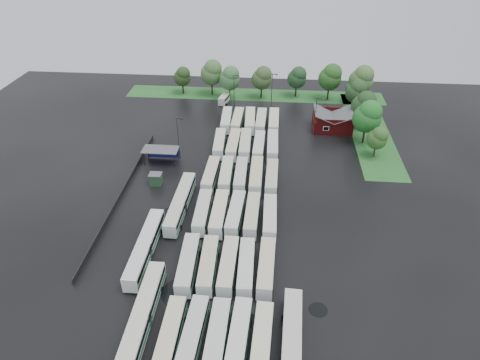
# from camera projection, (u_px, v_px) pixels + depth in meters

# --- Properties ---
(ground) EXTENTS (160.00, 160.00, 0.00)m
(ground) POSITION_uv_depth(u_px,v_px,m) (224.00, 225.00, 80.70)
(ground) COLOR black
(ground) RESTS_ON ground
(brick_building) EXTENTS (10.07, 8.60, 5.39)m
(brick_building) POSITION_uv_depth(u_px,v_px,m) (332.00, 122.00, 113.53)
(brick_building) COLOR maroon
(brick_building) RESTS_ON ground
(wash_shed) EXTENTS (8.20, 4.20, 3.58)m
(wash_shed) POSITION_uv_depth(u_px,v_px,m) (161.00, 151.00, 98.61)
(wash_shed) COLOR #2D2D30
(wash_shed) RESTS_ON ground
(utility_hut) EXTENTS (2.70, 2.20, 2.62)m
(utility_hut) POSITION_uv_depth(u_px,v_px,m) (156.00, 179.00, 91.62)
(utility_hut) COLOR #254A2A
(utility_hut) RESTS_ON ground
(grass_strip_north) EXTENTS (80.00, 10.00, 0.01)m
(grass_strip_north) POSITION_uv_depth(u_px,v_px,m) (254.00, 95.00, 134.46)
(grass_strip_north) COLOR #246325
(grass_strip_north) RESTS_ON ground
(grass_strip_east) EXTENTS (10.00, 50.00, 0.01)m
(grass_strip_east) POSITION_uv_depth(u_px,v_px,m) (369.00, 130.00, 113.86)
(grass_strip_east) COLOR #246325
(grass_strip_east) RESTS_ON ground
(west_fence) EXTENTS (0.10, 50.00, 1.20)m
(west_fence) POSITION_uv_depth(u_px,v_px,m) (122.00, 193.00, 88.62)
(west_fence) COLOR #2D2D30
(west_fence) RESTS_ON ground
(bus_r0c0) EXTENTS (2.51, 11.61, 3.23)m
(bus_r0c0) POSITION_uv_depth(u_px,v_px,m) (170.00, 335.00, 58.29)
(bus_r0c0) COLOR white
(bus_r0c0) RESTS_ON ground
(bus_r0c1) EXTENTS (2.93, 11.61, 3.21)m
(bus_r0c1) POSITION_uv_depth(u_px,v_px,m) (193.00, 334.00, 58.47)
(bus_r0c1) COLOR white
(bus_r0c1) RESTS_ON ground
(bus_r0c2) EXTENTS (2.69, 11.98, 3.33)m
(bus_r0c2) POSITION_uv_depth(u_px,v_px,m) (217.00, 339.00, 57.77)
(bus_r0c2) COLOR white
(bus_r0c2) RESTS_ON ground
(bus_r0c3) EXTENTS (3.03, 11.83, 3.27)m
(bus_r0c3) POSITION_uv_depth(u_px,v_px,m) (239.00, 337.00, 58.01)
(bus_r0c3) COLOR white
(bus_r0c3) RESTS_ON ground
(bus_r0c4) EXTENTS (2.97, 11.75, 3.24)m
(bus_r0c4) POSITION_uv_depth(u_px,v_px,m) (262.00, 342.00, 57.40)
(bus_r0c4) COLOR white
(bus_r0c4) RESTS_ON ground
(bus_r1c0) EXTENTS (3.09, 12.27, 3.39)m
(bus_r1c0) POSITION_uv_depth(u_px,v_px,m) (188.00, 264.00, 69.57)
(bus_r1c0) COLOR white
(bus_r1c0) RESTS_ON ground
(bus_r1c1) EXTENTS (2.87, 11.74, 3.25)m
(bus_r1c1) POSITION_uv_depth(u_px,v_px,m) (208.00, 265.00, 69.51)
(bus_r1c1) COLOR white
(bus_r1c1) RESTS_ON ground
(bus_r1c2) EXTENTS (2.56, 11.66, 3.24)m
(bus_r1c2) POSITION_uv_depth(u_px,v_px,m) (228.00, 266.00, 69.35)
(bus_r1c2) COLOR white
(bus_r1c2) RESTS_ON ground
(bus_r1c3) EXTENTS (2.70, 11.61, 3.22)m
(bus_r1c3) POSITION_uv_depth(u_px,v_px,m) (246.00, 267.00, 69.06)
(bus_r1c3) COLOR white
(bus_r1c3) RESTS_ON ground
(bus_r1c4) EXTENTS (2.79, 11.80, 3.27)m
(bus_r1c4) POSITION_uv_depth(u_px,v_px,m) (266.00, 267.00, 69.01)
(bus_r1c4) COLOR white
(bus_r1c4) RESTS_ON ground
(bus_r2c0) EXTENTS (2.75, 11.72, 3.25)m
(bus_r2c0) POSITION_uv_depth(u_px,v_px,m) (203.00, 212.00, 81.21)
(bus_r2c0) COLOR white
(bus_r2c0) RESTS_ON ground
(bus_r2c1) EXTENTS (2.58, 12.04, 3.35)m
(bus_r2c1) POSITION_uv_depth(u_px,v_px,m) (219.00, 213.00, 80.83)
(bus_r2c1) COLOR white
(bus_r2c1) RESTS_ON ground
(bus_r2c2) EXTENTS (3.05, 11.87, 3.27)m
(bus_r2c2) POSITION_uv_depth(u_px,v_px,m) (236.00, 214.00, 80.79)
(bus_r2c2) COLOR white
(bus_r2c2) RESTS_ON ground
(bus_r2c3) EXTENTS (2.62, 11.54, 3.20)m
(bus_r2c3) POSITION_uv_depth(u_px,v_px,m) (252.00, 215.00, 80.50)
(bus_r2c3) COLOR white
(bus_r2c3) RESTS_ON ground
(bus_r2c4) EXTENTS (2.60, 11.63, 3.23)m
(bus_r2c4) POSITION_uv_depth(u_px,v_px,m) (270.00, 218.00, 79.82)
(bus_r2c4) COLOR white
(bus_r2c4) RESTS_ON ground
(bus_r3c0) EXTENTS (2.69, 11.69, 3.24)m
(bus_r3c0) POSITION_uv_depth(u_px,v_px,m) (211.00, 175.00, 92.22)
(bus_r3c0) COLOR white
(bus_r3c0) RESTS_ON ground
(bus_r3c1) EXTENTS (2.75, 11.66, 3.23)m
(bus_r3c1) POSITION_uv_depth(u_px,v_px,m) (226.00, 174.00, 92.30)
(bus_r3c1) COLOR white
(bus_r3c1) RESTS_ON ground
(bus_r3c2) EXTENTS (2.61, 11.55, 3.21)m
(bus_r3c2) POSITION_uv_depth(u_px,v_px,m) (241.00, 175.00, 92.07)
(bus_r3c2) COLOR white
(bus_r3c2) RESTS_ON ground
(bus_r3c3) EXTENTS (2.67, 12.20, 3.39)m
(bus_r3c3) POSITION_uv_depth(u_px,v_px,m) (256.00, 176.00, 91.68)
(bus_r3c3) COLOR white
(bus_r3c3) RESTS_ON ground
(bus_r3c4) EXTENTS (2.63, 11.65, 3.23)m
(bus_r3c4) POSITION_uv_depth(u_px,v_px,m) (272.00, 178.00, 91.27)
(bus_r3c4) COLOR white
(bus_r3c4) RESTS_ON ground
(bus_r4c0) EXTENTS (3.06, 11.79, 3.25)m
(bus_r4c0) POSITION_uv_depth(u_px,v_px,m) (220.00, 144.00, 103.89)
(bus_r4c0) COLOR white
(bus_r4c0) RESTS_ON ground
(bus_r4c1) EXTENTS (2.72, 12.19, 3.38)m
(bus_r4c1) POSITION_uv_depth(u_px,v_px,m) (233.00, 145.00, 103.34)
(bus_r4c1) COLOR white
(bus_r4c1) RESTS_ON ground
(bus_r4c2) EXTENTS (2.89, 12.26, 3.40)m
(bus_r4c2) POSITION_uv_depth(u_px,v_px,m) (245.00, 144.00, 103.36)
(bus_r4c2) COLOR white
(bus_r4c2) RESTS_ON ground
(bus_r4c3) EXTENTS (2.62, 11.70, 3.25)m
(bus_r4c3) POSITION_uv_depth(u_px,v_px,m) (259.00, 146.00, 102.82)
(bus_r4c3) COLOR white
(bus_r4c3) RESTS_ON ground
(bus_r4c4) EXTENTS (2.70, 12.13, 3.37)m
(bus_r4c4) POSITION_uv_depth(u_px,v_px,m) (273.00, 146.00, 102.92)
(bus_r4c4) COLOR white
(bus_r4c4) RESTS_ON ground
(bus_r5c0) EXTENTS (3.00, 11.93, 3.29)m
(bus_r5c0) POSITION_uv_depth(u_px,v_px,m) (226.00, 120.00, 114.95)
(bus_r5c0) COLOR white
(bus_r5c0) RESTS_ON ground
(bus_r5c1) EXTENTS (2.70, 11.80, 3.27)m
(bus_r5c1) POSITION_uv_depth(u_px,v_px,m) (238.00, 120.00, 114.72)
(bus_r5c1) COLOR white
(bus_r5c1) RESTS_ON ground
(bus_r5c2) EXTENTS (3.10, 12.23, 3.38)m
(bus_r5c2) POSITION_uv_depth(u_px,v_px,m) (250.00, 121.00, 114.48)
(bus_r5c2) COLOR white
(bus_r5c2) RESTS_ON ground
(bus_r5c3) EXTENTS (2.67, 11.85, 3.29)m
(bus_r5c3) POSITION_uv_depth(u_px,v_px,m) (261.00, 121.00, 114.27)
(bus_r5c3) COLOR white
(bus_r5c3) RESTS_ON ground
(bus_r5c4) EXTENTS (2.63, 12.15, 3.38)m
(bus_r5c4) POSITION_uv_depth(u_px,v_px,m) (274.00, 122.00, 114.01)
(bus_r5c4) COLOR white
(bus_r5c4) RESTS_ON ground
(artic_bus_west_a) EXTENTS (2.76, 18.00, 3.33)m
(artic_bus_west_a) POSITION_uv_depth(u_px,v_px,m) (143.00, 313.00, 61.33)
(artic_bus_west_a) COLOR white
(artic_bus_west_a) RESTS_ON ground
(artic_bus_west_b) EXTENTS (2.94, 18.00, 3.33)m
(artic_bus_west_b) POSITION_uv_depth(u_px,v_px,m) (180.00, 203.00, 83.56)
(artic_bus_west_b) COLOR white
(artic_bus_west_b) RESTS_ON ground
(artic_bus_west_c) EXTENTS (2.55, 17.91, 3.32)m
(artic_bus_west_c) POSITION_uv_depth(u_px,v_px,m) (145.00, 247.00, 72.93)
(artic_bus_west_c) COLOR white
(artic_bus_west_c) RESTS_ON ground
(artic_bus_east) EXTENTS (3.33, 18.31, 3.38)m
(artic_bus_east) POSITION_uv_depth(u_px,v_px,m) (291.00, 348.00, 56.49)
(artic_bus_east) COLOR white
(artic_bus_east) RESTS_ON ground
(minibus) EXTENTS (3.11, 5.81, 2.41)m
(minibus) POSITION_uv_depth(u_px,v_px,m) (224.00, 99.00, 128.22)
(minibus) COLOR silver
(minibus) RESTS_ON ground
(tree_north_0) EXTENTS (5.27, 5.27, 8.73)m
(tree_north_0) POSITION_uv_depth(u_px,v_px,m) (183.00, 76.00, 132.27)
(tree_north_0) COLOR black
(tree_north_0) RESTS_ON ground
(tree_north_1) EXTENTS (6.78, 6.78, 11.23)m
(tree_north_1) POSITION_uv_depth(u_px,v_px,m) (212.00, 72.00, 130.61)
(tree_north_1) COLOR #362015
(tree_north_1) RESTS_ON ground
(tree_north_2) EXTENTS (6.28, 6.28, 10.40)m
(tree_north_2) POSITION_uv_depth(u_px,v_px,m) (230.00, 78.00, 127.94)
(tree_north_2) COLOR black
(tree_north_2) RESTS_ON ground
(tree_north_3) EXTENTS (6.16, 6.16, 10.21)m
(tree_north_3) POSITION_uv_depth(u_px,v_px,m) (262.00, 78.00, 128.53)
(tree_north_3) COLOR #2E2114
(tree_north_3) RESTS_ON ground
(tree_north_4) EXTENTS (5.79, 5.79, 9.59)m
(tree_north_4) POSITION_uv_depth(u_px,v_px,m) (297.00, 77.00, 129.92)
(tree_north_4) COLOR black
(tree_north_4) RESTS_ON ground
(tree_north_5) EXTENTS (6.85, 6.85, 11.35)m
(tree_north_5) POSITION_uv_depth(u_px,v_px,m) (331.00, 77.00, 127.07)
(tree_north_5) COLOR black
(tree_north_5) RESTS_ON ground
(tree_north_6) EXTENTS (7.12, 7.12, 11.80)m
(tree_north_6) POSITION_uv_depth(u_px,v_px,m) (362.00, 79.00, 124.67)
(tree_north_6) COLOR black
(tree_north_6) RESTS_ON ground
(tree_east_0) EXTENTS (4.79, 4.79, 7.93)m
(tree_east_0) POSITION_uv_depth(u_px,v_px,m) (378.00, 138.00, 99.36)
(tree_east_0) COLOR #3A2B1A
(tree_east_0) RESTS_ON ground
(tree_east_1) EXTENTS (6.98, 6.98, 11.57)m
(tree_east_1) POSITION_uv_depth(u_px,v_px,m) (368.00, 116.00, 103.73)
(tree_east_1) COLOR black
(tree_east_1) RESTS_ON ground
(tree_east_2) EXTENTS (6.28, 6.28, 10.40)m
(tree_east_2) POSITION_uv_depth(u_px,v_px,m) (364.00, 104.00, 111.59)
(tree_east_2) COLOR #382A1C
(tree_east_2) RESTS_ON ground
(tree_east_3) EXTENTS (5.87, 5.87, 9.72)m
(tree_east_3) POSITION_uv_depth(u_px,v_px,m) (357.00, 91.00, 120.41)
(tree_east_3) COLOR black
(tree_east_3) RESTS_ON ground
(tree_east_4) EXTENTS (4.85, 4.85, 8.03)m
(tree_east_4) POSITION_uv_depth(u_px,v_px,m) (354.00, 87.00, 125.77)
(tree_east_4) COLOR #302317
(tree_east_4) RESTS_ON ground
(lamp_post_ne) EXTENTS (1.45, 0.28, 9.41)m
(lamp_post_ne) POSITION_uv_depth(u_px,v_px,m) (316.00, 112.00, 110.30)
(lamp_post_ne) COLOR #2D2D30
(lamp_post_ne) RESTS_ON ground
(lamp_post_nw) EXTENTS (1.64, 0.32, 10.66)m
(lamp_post_nw) POSITION_uv_depth(u_px,v_px,m) (179.00, 136.00, 97.90)
(lamp_post_nw) COLOR #2D2D30
(lamp_post_nw) RESTS_ON ground
(lamp_post_back_w) EXTENTS (1.55, 0.30, 10.08)m
(lamp_post_back_w) POSITION_uv_depth(u_px,v_px,m) (234.00, 89.00, 122.68)
(lamp_post_back_w) COLOR #2D2D30
(lamp_post_back_w) RESTS_ON ground
(lamp_post_back_e) EXTENTS (1.63, 0.32, 10.57)m
(lamp_post_back_e) POSITION_uv_depth(u_px,v_px,m) (272.00, 89.00, 122.19)
(lamp_post_back_e) COLOR #2D2D30
(lamp_post_back_e) RESTS_ON ground
(puddle_0) EXTENTS (6.49, 6.49, 0.01)m
(puddle_0) POSITION_uv_depth(u_px,v_px,m) (182.00, 293.00, 66.89)
(puddle_0) COLOR black
(puddle_0) RESTS_ON ground
(puddle_1) EXTENTS (2.63, 2.63, 0.01)m
(puddle_1) POSITION_uv_depth(u_px,v_px,m) (255.00, 322.00, 62.33)
(puddle_1) COLOR black
(puddle_1) RESTS_ON ground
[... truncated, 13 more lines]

